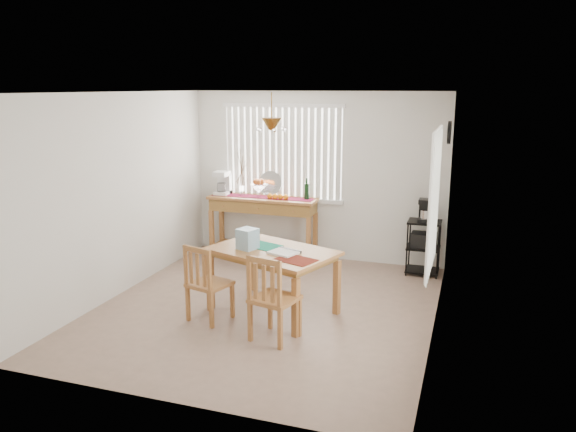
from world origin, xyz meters
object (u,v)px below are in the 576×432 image
(wire_cart, at_px, (424,242))
(dining_table, at_px, (273,257))
(sideboard, at_px, (264,212))
(chair_left, at_px, (207,284))
(chair_right, at_px, (273,299))
(cart_items, at_px, (425,211))

(wire_cart, height_order, dining_table, wire_cart)
(wire_cart, bearing_deg, sideboard, 178.59)
(dining_table, xyz_separation_m, chair_left, (-0.62, -0.51, -0.23))
(sideboard, bearing_deg, chair_right, -67.37)
(cart_items, bearing_deg, sideboard, 178.78)
(dining_table, relative_size, chair_right, 1.73)
(wire_cart, distance_m, cart_items, 0.47)
(chair_left, height_order, chair_right, chair_right)
(sideboard, distance_m, dining_table, 2.23)
(dining_table, distance_m, chair_left, 0.83)
(wire_cart, height_order, chair_right, chair_right)
(sideboard, bearing_deg, cart_items, -1.22)
(sideboard, bearing_deg, dining_table, -66.37)
(cart_items, relative_size, chair_right, 0.34)
(dining_table, xyz_separation_m, chair_right, (0.28, -0.76, -0.21))
(wire_cart, relative_size, cart_items, 2.43)
(cart_items, bearing_deg, chair_right, -115.55)
(sideboard, relative_size, chair_right, 1.79)
(dining_table, bearing_deg, chair_right, -70.14)
(chair_left, bearing_deg, dining_table, 39.41)
(wire_cart, relative_size, chair_right, 0.82)
(cart_items, relative_size, dining_table, 0.20)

